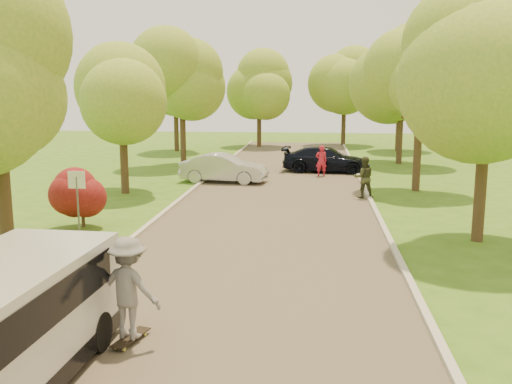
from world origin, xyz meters
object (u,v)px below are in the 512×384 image
at_px(street_sign, 77,190).
at_px(skateboarder, 129,288).
at_px(person_olive, 364,178).
at_px(silver_sedan, 224,168).
at_px(longboard, 131,338).
at_px(person_striped, 321,161).
at_px(dark_sedan, 326,160).

distance_m(street_sign, skateboarder, 8.37).
bearing_deg(skateboarder, person_olive, -94.99).
xyz_separation_m(silver_sedan, longboard, (1.27, -18.81, -0.62)).
bearing_deg(silver_sedan, person_olive, -111.10).
xyz_separation_m(person_striped, person_olive, (1.80, -6.16, 0.06)).
height_order(dark_sedan, longboard, dark_sedan).
bearing_deg(person_olive, dark_sedan, -85.67).
distance_m(street_sign, longboard, 8.48).
height_order(skateboarder, person_olive, skateboarder).
xyz_separation_m(longboard, person_olive, (5.51, 15.18, 0.81)).
relative_size(street_sign, longboard, 2.11).
distance_m(street_sign, person_striped, 16.09).
relative_size(silver_sedan, skateboarder, 2.28).
relative_size(street_sign, silver_sedan, 0.49).
xyz_separation_m(skateboarder, person_olive, (5.51, 15.18, -0.18)).
bearing_deg(person_striped, street_sign, 51.08).
bearing_deg(street_sign, dark_sedan, 62.80).
bearing_deg(person_striped, dark_sedan, -109.83).
relative_size(skateboarder, person_striped, 1.14).
distance_m(street_sign, person_olive, 12.45).
bearing_deg(silver_sedan, skateboarder, -169.11).
bearing_deg(silver_sedan, person_striped, -56.01).
bearing_deg(street_sign, person_striped, 60.97).
xyz_separation_m(silver_sedan, skateboarder, (1.27, -18.81, 0.37)).
distance_m(skateboarder, person_olive, 16.15).
xyz_separation_m(dark_sedan, skateboarder, (-4.01, -23.05, 0.37)).
bearing_deg(longboard, person_striped, -84.91).
bearing_deg(skateboarder, person_striped, -84.91).
height_order(silver_sedan, skateboarder, skateboarder).
relative_size(dark_sedan, longboard, 4.87).
relative_size(silver_sedan, person_striped, 2.59).
height_order(dark_sedan, person_striped, person_striped).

